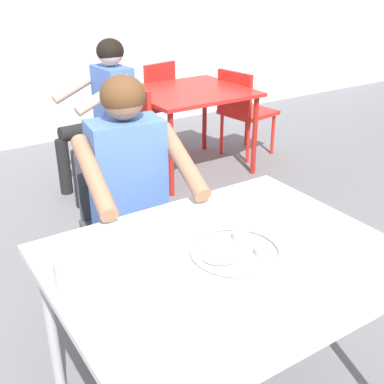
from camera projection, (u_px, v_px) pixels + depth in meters
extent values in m
cube|color=silver|center=(227.00, 260.00, 1.70)|extent=(1.20, 0.96, 0.03)
cylinder|color=#B2B2B7|center=(52.00, 331.00, 1.90)|extent=(0.04, 0.04, 0.71)
cylinder|color=#B2B2B7|center=(261.00, 251.00, 2.44)|extent=(0.04, 0.04, 0.71)
cylinder|color=#B7BABF|center=(235.00, 253.00, 1.71)|extent=(0.33, 0.33, 0.01)
torus|color=#B7BABF|center=(235.00, 250.00, 1.70)|extent=(0.33, 0.33, 0.01)
cylinder|color=#B2B5BA|center=(263.00, 252.00, 1.69)|extent=(0.06, 0.06, 0.03)
cylinder|color=#B77F23|center=(263.00, 250.00, 1.68)|extent=(0.05, 0.05, 0.01)
cylinder|color=#B2B5BA|center=(240.00, 236.00, 1.79)|extent=(0.06, 0.06, 0.03)
cylinder|color=#C65119|center=(240.00, 235.00, 1.78)|extent=(0.05, 0.05, 0.01)
ellipsoid|color=#E5C689|center=(222.00, 256.00, 1.67)|extent=(0.16, 0.13, 0.01)
ellipsoid|color=#D9BD88|center=(220.00, 252.00, 1.68)|extent=(0.10, 0.07, 0.01)
cylinder|color=silver|center=(66.00, 276.00, 1.49)|extent=(0.07, 0.07, 0.11)
cylinder|color=#593319|center=(64.00, 268.00, 1.48)|extent=(0.06, 0.06, 0.02)
cube|color=#3F3F44|center=(127.00, 232.00, 2.46)|extent=(0.44, 0.46, 0.04)
cube|color=#3F3F44|center=(113.00, 182.00, 2.53)|extent=(0.38, 0.08, 0.37)
cylinder|color=#3F3F44|center=(169.00, 278.00, 2.48)|extent=(0.03, 0.03, 0.42)
cylinder|color=#3F3F44|center=(110.00, 294.00, 2.35)|extent=(0.03, 0.03, 0.42)
cylinder|color=#3F3F44|center=(146.00, 247.00, 2.75)|extent=(0.03, 0.03, 0.42)
cylinder|color=#3F3F44|center=(92.00, 260.00, 2.63)|extent=(0.03, 0.03, 0.42)
cylinder|color=#353535|center=(193.00, 307.00, 2.24)|extent=(0.10, 0.10, 0.45)
cylinder|color=#353535|center=(174.00, 238.00, 2.29)|extent=(0.17, 0.41, 0.12)
cylinder|color=#353535|center=(131.00, 326.00, 2.12)|extent=(0.10, 0.10, 0.45)
cylinder|color=#353535|center=(114.00, 253.00, 2.17)|extent=(0.17, 0.41, 0.12)
cube|color=#4C72C6|center=(128.00, 176.00, 2.28)|extent=(0.36, 0.24, 0.55)
cylinder|color=#996B4C|center=(182.00, 160.00, 2.17)|extent=(0.13, 0.46, 0.25)
cylinder|color=#996B4C|center=(93.00, 176.00, 2.00)|extent=(0.13, 0.46, 0.25)
sphere|color=#996B4C|center=(123.00, 99.00, 2.12)|extent=(0.19, 0.19, 0.19)
ellipsoid|color=brown|center=(123.00, 95.00, 2.11)|extent=(0.21, 0.20, 0.18)
cube|color=red|center=(190.00, 92.00, 4.06)|extent=(0.96, 0.88, 0.03)
cylinder|color=#AD1E18|center=(171.00, 155.00, 3.71)|extent=(0.04, 0.04, 0.69)
cylinder|color=#AD1E18|center=(255.00, 136.00, 4.13)|extent=(0.04, 0.04, 0.69)
cylinder|color=#AD1E18|center=(127.00, 129.00, 4.29)|extent=(0.04, 0.04, 0.69)
cylinder|color=#AD1E18|center=(205.00, 115.00, 4.71)|extent=(0.04, 0.04, 0.69)
cube|color=red|center=(118.00, 139.00, 3.79)|extent=(0.43, 0.43, 0.04)
cube|color=red|center=(137.00, 110.00, 3.81)|extent=(0.07, 0.38, 0.36)
cylinder|color=red|center=(112.00, 176.00, 3.69)|extent=(0.03, 0.03, 0.41)
cylinder|color=red|center=(93.00, 164.00, 3.92)|extent=(0.03, 0.03, 0.41)
cylinder|color=red|center=(147.00, 167.00, 3.86)|extent=(0.03, 0.03, 0.41)
cylinder|color=red|center=(127.00, 155.00, 4.09)|extent=(0.03, 0.03, 0.41)
cube|color=red|center=(248.00, 112.00, 4.55)|extent=(0.49, 0.48, 0.04)
cube|color=red|center=(234.00, 93.00, 4.34)|extent=(0.10, 0.40, 0.39)
cylinder|color=red|center=(246.00, 126.00, 4.87)|extent=(0.03, 0.03, 0.40)
cylinder|color=red|center=(273.00, 134.00, 4.64)|extent=(0.03, 0.03, 0.40)
cylinder|color=red|center=(222.00, 134.00, 4.65)|extent=(0.03, 0.03, 0.40)
cylinder|color=red|center=(248.00, 142.00, 4.42)|extent=(0.03, 0.03, 0.40)
cube|color=red|center=(148.00, 106.00, 4.73)|extent=(0.46, 0.47, 0.04)
cube|color=red|center=(160.00, 86.00, 4.51)|extent=(0.36, 0.11, 0.42)
cylinder|color=red|center=(128.00, 128.00, 4.82)|extent=(0.03, 0.03, 0.40)
cylinder|color=red|center=(150.00, 121.00, 5.02)|extent=(0.03, 0.03, 0.40)
cylinder|color=red|center=(148.00, 135.00, 4.62)|extent=(0.03, 0.03, 0.40)
cylinder|color=red|center=(171.00, 128.00, 4.82)|extent=(0.03, 0.03, 0.40)
cylinder|color=black|center=(80.00, 179.00, 3.59)|extent=(0.10, 0.10, 0.45)
cylinder|color=black|center=(101.00, 140.00, 3.59)|extent=(0.41, 0.14, 0.12)
cylinder|color=black|center=(64.00, 167.00, 3.81)|extent=(0.10, 0.10, 0.45)
cylinder|color=black|center=(84.00, 130.00, 3.81)|extent=(0.41, 0.14, 0.12)
cube|color=#4C72C6|center=(113.00, 99.00, 3.70)|extent=(0.22, 0.35, 0.50)
cylinder|color=beige|center=(104.00, 95.00, 3.41)|extent=(0.46, 0.10, 0.25)
cylinder|color=beige|center=(79.00, 85.00, 3.71)|extent=(0.46, 0.10, 0.25)
sphere|color=beige|center=(110.00, 53.00, 3.55)|extent=(0.19, 0.19, 0.19)
ellipsoid|color=black|center=(110.00, 51.00, 3.54)|extent=(0.21, 0.20, 0.18)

